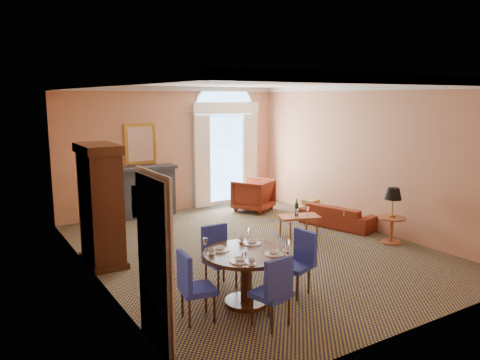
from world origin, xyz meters
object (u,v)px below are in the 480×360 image
sofa (338,215)px  armchair (253,195)px  armoire (101,207)px  dining_table (246,266)px  coffee_table (299,217)px  side_table (392,209)px

sofa → armchair: bearing=3.3°
armoire → dining_table: (1.28, -2.77, -0.46)m
armoire → dining_table: bearing=-65.3°
armchair → coffee_table: bearing=51.2°
dining_table → sofa: 4.65m
dining_table → armchair: dining_table is taller
dining_table → sofa: size_ratio=0.71×
sofa → side_table: side_table is taller
dining_table → side_table: bearing=12.0°
dining_table → armchair: size_ratio=1.35×
coffee_table → side_table: 1.92m
sofa → armchair: (-0.82, 2.29, 0.16)m
dining_table → side_table: side_table is taller
armchair → side_table: side_table is taller
armchair → coffee_table: (-0.39, -2.38, -0.00)m
dining_table → armchair: (3.17, 4.65, -0.16)m
sofa → side_table: size_ratio=1.56×
sofa → coffee_table: coffee_table is taller
sofa → dining_table: bearing=104.2°
armchair → side_table: size_ratio=0.82×
coffee_table → armoire: bearing=-167.1°
armoire → coffee_table: size_ratio=2.22×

